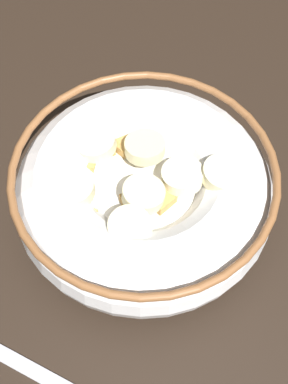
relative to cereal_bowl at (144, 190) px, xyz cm
name	(u,v)px	position (x,y,z in cm)	size (l,w,h in cm)	color
ground_plane	(144,218)	(0.02, 0.00, -4.29)	(111.24, 111.24, 2.00)	black
cereal_bowl	(144,190)	(0.00, 0.00, 0.00)	(19.56, 19.56, 6.37)	white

